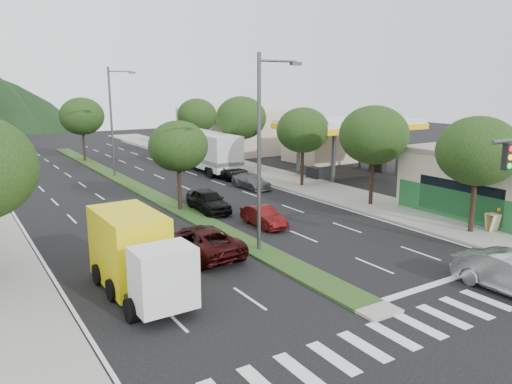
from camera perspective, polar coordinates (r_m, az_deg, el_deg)
ground at (r=20.35m, az=12.90°, el=-12.79°), size 160.00×160.00×0.00m
sidewalk_right at (r=46.55m, az=2.00°, el=1.84°), size 5.00×90.00×0.15m
median at (r=43.74m, az=-13.95°, el=0.78°), size 1.60×56.00×0.12m
crosswalk at (r=19.15m, az=17.26°, el=-14.70°), size 19.00×2.20×0.01m
storefront_right at (r=37.12m, az=26.28°, el=0.89°), size 9.00×10.00×4.00m
gas_canopy at (r=47.66m, az=10.63°, el=7.42°), size 12.20×8.20×5.25m
bldg_right_far at (r=65.87m, az=-2.30°, el=7.13°), size 10.00×16.00×5.20m
tree_r_a at (r=30.62m, az=24.02°, el=4.29°), size 4.60×4.60×6.63m
tree_r_b at (r=35.62m, az=13.31°, el=6.35°), size 4.80×4.80×6.94m
tree_r_c at (r=41.61m, az=5.38°, el=7.04°), size 4.40×4.40×6.48m
tree_r_d at (r=49.84m, az=-1.71°, el=8.45°), size 5.00×5.00×7.17m
tree_r_e at (r=58.67m, az=-6.76°, el=8.67°), size 4.60×4.60×6.71m
tree_med_near at (r=33.80m, az=-8.88°, el=5.19°), size 4.00×4.00×6.02m
tree_med_far at (r=58.44m, az=-19.28°, el=8.17°), size 4.80×4.80×6.94m
streetlight_near at (r=24.99m, az=0.75°, el=5.54°), size 2.60×0.25×10.00m
streetlight_mid at (r=47.84m, az=-16.00°, el=8.31°), size 2.60×0.25×10.00m
suv_maroon at (r=25.43m, az=-6.36°, el=-5.55°), size 2.87×5.63×1.52m
car_queue_a at (r=33.92m, az=-5.48°, el=-0.98°), size 2.01×4.56×1.53m
car_queue_b at (r=41.33m, az=-0.58°, el=1.25°), size 1.93×4.27×1.21m
car_queue_c at (r=30.34m, az=0.88°, el=-2.82°), size 1.37×3.71×1.21m
car_queue_d at (r=45.83m, az=-3.30°, el=2.42°), size 2.71×5.05×1.35m
box_truck at (r=21.31m, az=-13.56°, el=-7.18°), size 2.67×6.65×3.26m
motorhome at (r=49.61m, az=-5.52°, el=4.71°), size 3.48×10.01×3.80m
a_frame_sign at (r=31.95m, az=25.41°, el=-2.96°), size 0.74×0.81×1.40m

